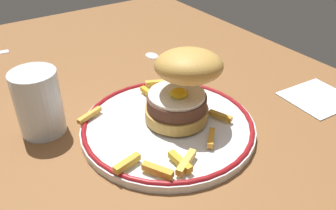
# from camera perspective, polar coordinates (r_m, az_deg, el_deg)

# --- Properties ---
(ground_plane) EXTENTS (1.32, 0.90, 0.04)m
(ground_plane) POSITION_cam_1_polar(r_m,az_deg,el_deg) (0.53, -2.56, -9.20)
(ground_plane) COLOR brown
(dinner_plate) EXTENTS (0.27, 0.27, 0.02)m
(dinner_plate) POSITION_cam_1_polar(r_m,az_deg,el_deg) (0.55, -0.00, -3.31)
(dinner_plate) COLOR silver
(dinner_plate) RESTS_ON ground_plane
(burger) EXTENTS (0.14, 0.14, 0.12)m
(burger) POSITION_cam_1_polar(r_m,az_deg,el_deg) (0.52, 2.44, 3.37)
(burger) COLOR #C29645
(burger) RESTS_ON dinner_plate
(fries_pile) EXTENTS (0.23, 0.23, 0.01)m
(fries_pile) POSITION_cam_1_polar(r_m,az_deg,el_deg) (0.54, -0.13, -2.07)
(fries_pile) COLOR gold
(fries_pile) RESTS_ON dinner_plate
(water_glass) EXTENTS (0.07, 0.07, 0.10)m
(water_glass) POSITION_cam_1_polar(r_m,az_deg,el_deg) (0.56, -19.84, -0.27)
(water_glass) COLOR silver
(water_glass) RESTS_ON ground_plane
(spoon) EXTENTS (0.13, 0.03, 0.01)m
(spoon) POSITION_cam_1_polar(r_m,az_deg,el_deg) (0.77, -1.94, 7.70)
(spoon) COLOR silver
(spoon) RESTS_ON ground_plane
(napkin) EXTENTS (0.11, 0.11, 0.00)m
(napkin) POSITION_cam_1_polar(r_m,az_deg,el_deg) (0.68, 22.81, 1.13)
(napkin) COLOR silver
(napkin) RESTS_ON ground_plane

